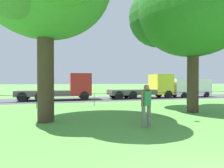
{
  "coord_description": "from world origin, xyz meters",
  "views": [
    {
      "loc": [
        -2.71,
        -2.05,
        1.88
      ],
      "look_at": [
        0.39,
        8.89,
        1.75
      ],
      "focal_mm": 30.95,
      "sensor_mm": 36.0,
      "label": 1
    }
  ],
  "objects_px": {
    "tree_small_lawn": "(185,12)",
    "panel_van_far_right": "(190,87)",
    "flatbed_truck_left": "(149,88)",
    "flatbed_truck_right": "(66,88)",
    "person_thrower": "(146,104)",
    "frisbee": "(180,78)"
  },
  "relations": [
    {
      "from": "flatbed_truck_left",
      "to": "panel_van_far_right",
      "type": "relative_size",
      "value": 1.45
    },
    {
      "from": "flatbed_truck_right",
      "to": "flatbed_truck_left",
      "type": "distance_m",
      "value": 9.32
    },
    {
      "from": "person_thrower",
      "to": "frisbee",
      "type": "distance_m",
      "value": 2.26
    },
    {
      "from": "tree_small_lawn",
      "to": "flatbed_truck_right",
      "type": "distance_m",
      "value": 13.19
    },
    {
      "from": "person_thrower",
      "to": "tree_small_lawn",
      "type": "bearing_deg",
      "value": 37.24
    },
    {
      "from": "person_thrower",
      "to": "flatbed_truck_left",
      "type": "relative_size",
      "value": 0.24
    },
    {
      "from": "flatbed_truck_left",
      "to": "tree_small_lawn",
      "type": "bearing_deg",
      "value": -103.58
    },
    {
      "from": "flatbed_truck_right",
      "to": "flatbed_truck_left",
      "type": "bearing_deg",
      "value": -2.27
    },
    {
      "from": "tree_small_lawn",
      "to": "person_thrower",
      "type": "xyz_separation_m",
      "value": [
        -4.31,
        -3.28,
        -5.4
      ]
    },
    {
      "from": "person_thrower",
      "to": "flatbed_truck_right",
      "type": "height_order",
      "value": "flatbed_truck_right"
    },
    {
      "from": "flatbed_truck_right",
      "to": "panel_van_far_right",
      "type": "bearing_deg",
      "value": -1.31
    },
    {
      "from": "person_thrower",
      "to": "flatbed_truck_left",
      "type": "bearing_deg",
      "value": 62.71
    },
    {
      "from": "frisbee",
      "to": "panel_van_far_right",
      "type": "xyz_separation_m",
      "value": [
        10.15,
        12.4,
        -0.77
      ]
    },
    {
      "from": "flatbed_truck_left",
      "to": "panel_van_far_right",
      "type": "height_order",
      "value": "flatbed_truck_left"
    },
    {
      "from": "tree_small_lawn",
      "to": "person_thrower",
      "type": "bearing_deg",
      "value": -142.76
    },
    {
      "from": "person_thrower",
      "to": "panel_van_far_right",
      "type": "bearing_deg",
      "value": 46.82
    },
    {
      "from": "tree_small_lawn",
      "to": "panel_van_far_right",
      "type": "distance_m",
      "value": 13.34
    },
    {
      "from": "tree_small_lawn",
      "to": "flatbed_truck_left",
      "type": "bearing_deg",
      "value": 76.42
    },
    {
      "from": "tree_small_lawn",
      "to": "flatbed_truck_left",
      "type": "relative_size",
      "value": 1.25
    },
    {
      "from": "flatbed_truck_right",
      "to": "panel_van_far_right",
      "type": "xyz_separation_m",
      "value": [
        14.76,
        -0.34,
        0.05
      ]
    },
    {
      "from": "tree_small_lawn",
      "to": "flatbed_truck_right",
      "type": "bearing_deg",
      "value": 125.19
    },
    {
      "from": "tree_small_lawn",
      "to": "panel_van_far_right",
      "type": "bearing_deg",
      "value": 51.01
    }
  ]
}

